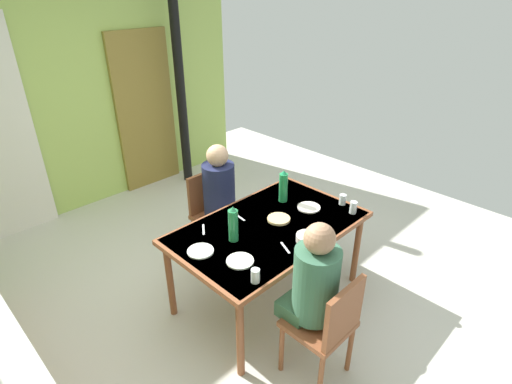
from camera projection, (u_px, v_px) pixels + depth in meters
ground_plane at (224, 300)px, 3.54m from camera, size 6.65×6.65×0.00m
wall_back at (71, 96)px, 4.51m from camera, size 4.46×0.10×2.70m
door_wooden at (146, 112)px, 5.16m from camera, size 0.80×0.05×2.00m
stove_pipe_column at (180, 83)px, 5.07m from camera, size 0.12×0.12×2.70m
dining_table at (269, 232)px, 3.28m from camera, size 1.58×0.97×0.74m
chair_near_diner at (328, 324)px, 2.63m from camera, size 0.40×0.40×0.87m
chair_far_diner at (212, 211)px, 3.94m from camera, size 0.40×0.40×0.87m
person_near_diner at (314, 281)px, 2.59m from camera, size 0.30×0.37×0.77m
person_far_diner at (220, 190)px, 3.72m from camera, size 0.30×0.37×0.77m
water_bottle_green_near at (233, 225)px, 3.00m from camera, size 0.08×0.08×0.29m
water_bottle_green_far at (283, 187)px, 3.54m from camera, size 0.08×0.08×0.30m
serving_bowl_center at (307, 238)px, 3.04m from camera, size 0.17×0.17×0.05m
dinner_plate_near_left at (201, 251)px, 2.93m from camera, size 0.20×0.20×0.01m
dinner_plate_near_right at (309, 207)px, 3.49m from camera, size 0.20×0.20×0.01m
dinner_plate_far_center at (240, 261)px, 2.83m from camera, size 0.20×0.20×0.01m
drinking_glass_by_near_diner at (353, 207)px, 3.39m from camera, size 0.06×0.06×0.11m
drinking_glass_by_far_diner at (255, 276)px, 2.62m from camera, size 0.06×0.06×0.10m
drinking_glass_spare_center at (343, 200)px, 3.53m from camera, size 0.06×0.06×0.09m
bread_plate_sliced at (279, 219)px, 3.31m from camera, size 0.19×0.19×0.02m
cutlery_knife_near at (285, 248)px, 2.97m from camera, size 0.08×0.14×0.00m
cutlery_fork_near at (239, 217)px, 3.36m from camera, size 0.03×0.15×0.00m
cutlery_knife_far at (203, 230)px, 3.19m from camera, size 0.10×0.13×0.00m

